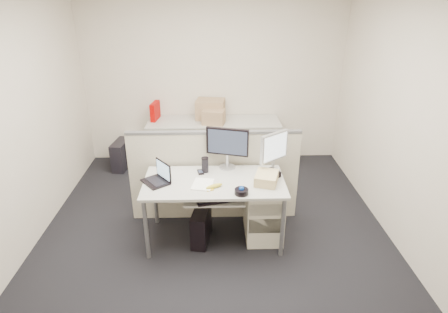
{
  "coord_description": "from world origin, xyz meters",
  "views": [
    {
      "loc": [
        0.01,
        -3.51,
        2.61
      ],
      "look_at": [
        0.11,
        0.15,
        0.95
      ],
      "focal_mm": 30.0,
      "sensor_mm": 36.0,
      "label": 1
    }
  ],
  "objects_px": {
    "desk": "(214,186)",
    "desk_phone": "(269,174)",
    "laptop": "(155,174)",
    "monitor_main": "(227,148)"
  },
  "relations": [
    {
      "from": "desk",
      "to": "desk_phone",
      "type": "height_order",
      "value": "desk_phone"
    },
    {
      "from": "desk",
      "to": "laptop",
      "type": "bearing_deg",
      "value": -178.15
    },
    {
      "from": "monitor_main",
      "to": "laptop",
      "type": "height_order",
      "value": "monitor_main"
    },
    {
      "from": "laptop",
      "to": "desk",
      "type": "bearing_deg",
      "value": 54.4
    },
    {
      "from": "desk",
      "to": "monitor_main",
      "type": "height_order",
      "value": "monitor_main"
    },
    {
      "from": "monitor_main",
      "to": "desk_phone",
      "type": "distance_m",
      "value": 0.55
    },
    {
      "from": "desk_phone",
      "to": "laptop",
      "type": "bearing_deg",
      "value": 151.2
    },
    {
      "from": "desk",
      "to": "laptop",
      "type": "height_order",
      "value": "laptop"
    },
    {
      "from": "monitor_main",
      "to": "laptop",
      "type": "distance_m",
      "value": 0.85
    },
    {
      "from": "laptop",
      "to": "desk_phone",
      "type": "bearing_deg",
      "value": 57.24
    }
  ]
}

